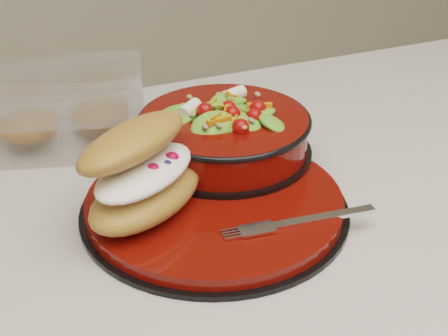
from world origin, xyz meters
name	(u,v)px	position (x,y,z in m)	size (l,w,h in m)	color
dinner_plate	(216,203)	(-0.30, 0.00, 0.91)	(0.30, 0.30, 0.02)	black
salad_bowl	(224,128)	(-0.26, 0.09, 0.95)	(0.21, 0.21, 0.09)	black
croissant	(143,171)	(-0.38, 0.01, 0.97)	(0.17, 0.17, 0.09)	#A56D32
fork	(303,221)	(-0.24, -0.08, 0.92)	(0.15, 0.03, 0.00)	silver
pastry_box	(64,109)	(-0.42, 0.24, 0.95)	(0.24, 0.20, 0.09)	white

